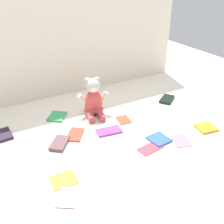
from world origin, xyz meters
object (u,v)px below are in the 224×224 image
object	(u,v)px
book_case_8	(68,197)
book_case_9	(159,139)
book_case_4	(151,148)
book_case_7	(109,131)
book_case_3	(181,140)
book_case_11	(64,179)
book_case_6	(57,116)
book_case_2	(75,134)
book_case_1	(124,119)
book_case_10	(3,135)
teddy_bear	(94,101)
book_case_0	(167,99)
book_case_12	(206,128)
book_case_5	(59,143)

from	to	relation	value
book_case_8	book_case_9	size ratio (longest dim) A/B	1.03
book_case_4	book_case_7	xyz separation A→B (m)	(-0.11, 0.24, 0.00)
book_case_9	book_case_3	bearing A→B (deg)	-38.54
book_case_3	book_case_11	bearing A→B (deg)	-160.24
book_case_3	book_case_8	distance (m)	0.66
book_case_7	book_case_4	bearing A→B (deg)	-146.71
book_case_6	book_case_2	bearing A→B (deg)	-46.34
book_case_1	book_case_10	bearing A→B (deg)	-5.42
book_case_1	book_case_7	xyz separation A→B (m)	(-0.14, -0.07, 0.00)
book_case_1	book_case_10	xyz separation A→B (m)	(-0.66, 0.17, 0.00)
teddy_bear	book_case_8	distance (m)	0.69
book_case_3	book_case_2	bearing A→B (deg)	167.47
book_case_4	book_case_2	bearing A→B (deg)	37.12
book_case_8	book_case_9	xyz separation A→B (m)	(0.56, 0.14, 0.00)
book_case_3	book_case_6	bearing A→B (deg)	153.48
book_case_6	book_case_10	bearing A→B (deg)	-133.04
book_case_4	book_case_6	distance (m)	0.62
book_case_3	book_case_1	bearing A→B (deg)	136.94
teddy_bear	book_case_7	size ratio (longest dim) A/B	1.70
book_case_0	book_case_2	world-z (taller)	book_case_0
book_case_2	book_case_1	bearing A→B (deg)	-142.48
book_case_4	book_case_7	world-z (taller)	book_case_7
book_case_7	book_case_1	bearing A→B (deg)	-55.41
teddy_bear	book_case_12	size ratio (longest dim) A/B	2.19
book_case_3	book_case_7	world-z (taller)	book_case_7
book_case_9	book_case_11	distance (m)	0.55
book_case_1	book_case_7	bearing A→B (deg)	35.99
book_case_9	book_case_11	xyz separation A→B (m)	(-0.54, -0.04, -0.00)
book_case_8	book_case_12	size ratio (longest dim) A/B	0.99
book_case_7	book_case_9	bearing A→B (deg)	-127.44
book_case_1	book_case_9	distance (m)	0.27
book_case_7	book_case_10	distance (m)	0.58
book_case_7	book_case_3	bearing A→B (deg)	-123.98
teddy_bear	book_case_4	bearing A→B (deg)	-63.14
book_case_7	book_case_5	bearing A→B (deg)	94.01
book_case_6	book_case_8	distance (m)	0.65
book_case_2	book_case_11	bearing A→B (deg)	95.48
teddy_bear	book_case_12	distance (m)	0.67
book_case_6	book_case_3	bearing A→B (deg)	-10.74
book_case_0	book_case_12	size ratio (longest dim) A/B	1.21
book_case_5	book_case_11	world-z (taller)	book_case_5
book_case_0	book_case_7	world-z (taller)	book_case_0
book_case_0	book_case_7	size ratio (longest dim) A/B	0.94
book_case_7	book_case_11	xyz separation A→B (m)	(-0.35, -0.24, -0.00)
book_case_5	book_case_6	size ratio (longest dim) A/B	1.07
book_case_10	book_case_4	bearing A→B (deg)	-41.09
book_case_5	book_case_3	bearing A→B (deg)	-167.16
book_case_2	teddy_bear	bearing A→B (deg)	-103.15
book_case_8	book_case_9	bearing A→B (deg)	47.29
book_case_3	book_case_5	world-z (taller)	book_case_5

